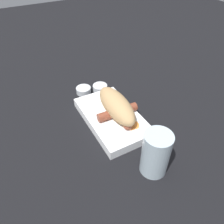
{
  "coord_description": "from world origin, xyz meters",
  "views": [
    {
      "loc": [
        0.45,
        -0.25,
        0.49
      ],
      "look_at": [
        0.0,
        0.0,
        0.04
      ],
      "focal_mm": 35.0,
      "sensor_mm": 36.0,
      "label": 1
    }
  ],
  "objects_px": {
    "bread_roll": "(117,106)",
    "condiment_cup_far": "(84,90)",
    "drink_glass": "(156,153)",
    "sausage": "(117,112)",
    "condiment_cup_near": "(100,88)",
    "food_tray": "(112,118)"
  },
  "relations": [
    {
      "from": "condiment_cup_far",
      "to": "sausage",
      "type": "bearing_deg",
      "value": 8.59
    },
    {
      "from": "drink_glass",
      "to": "food_tray",
      "type": "bearing_deg",
      "value": -178.16
    },
    {
      "from": "bread_roll",
      "to": "condiment_cup_near",
      "type": "bearing_deg",
      "value": 171.11
    },
    {
      "from": "condiment_cup_near",
      "to": "condiment_cup_far",
      "type": "bearing_deg",
      "value": -104.03
    },
    {
      "from": "food_tray",
      "to": "sausage",
      "type": "bearing_deg",
      "value": 46.27
    },
    {
      "from": "food_tray",
      "to": "drink_glass",
      "type": "distance_m",
      "value": 0.22
    },
    {
      "from": "bread_roll",
      "to": "sausage",
      "type": "bearing_deg",
      "value": -21.07
    },
    {
      "from": "drink_glass",
      "to": "condiment_cup_near",
      "type": "bearing_deg",
      "value": 174.49
    },
    {
      "from": "food_tray",
      "to": "drink_glass",
      "type": "height_order",
      "value": "drink_glass"
    },
    {
      "from": "sausage",
      "to": "drink_glass",
      "type": "xyz_separation_m",
      "value": [
        0.2,
        -0.01,
        0.02
      ]
    },
    {
      "from": "condiment_cup_far",
      "to": "food_tray",
      "type": "bearing_deg",
      "value": 5.37
    },
    {
      "from": "drink_glass",
      "to": "sausage",
      "type": "bearing_deg",
      "value": 178.26
    },
    {
      "from": "bread_roll",
      "to": "condiment_cup_far",
      "type": "relative_size",
      "value": 3.61
    },
    {
      "from": "food_tray",
      "to": "bread_roll",
      "type": "distance_m",
      "value": 0.05
    },
    {
      "from": "condiment_cup_far",
      "to": "drink_glass",
      "type": "relative_size",
      "value": 0.44
    },
    {
      "from": "sausage",
      "to": "drink_glass",
      "type": "height_order",
      "value": "drink_glass"
    },
    {
      "from": "sausage",
      "to": "condiment_cup_far",
      "type": "relative_size",
      "value": 2.86
    },
    {
      "from": "drink_glass",
      "to": "bread_roll",
      "type": "bearing_deg",
      "value": 177.5
    },
    {
      "from": "bread_roll",
      "to": "condiment_cup_far",
      "type": "height_order",
      "value": "bread_roll"
    },
    {
      "from": "food_tray",
      "to": "sausage",
      "type": "relative_size",
      "value": 1.69
    },
    {
      "from": "food_tray",
      "to": "drink_glass",
      "type": "bearing_deg",
      "value": 1.84
    },
    {
      "from": "food_tray",
      "to": "condiment_cup_far",
      "type": "bearing_deg",
      "value": -174.63
    }
  ]
}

